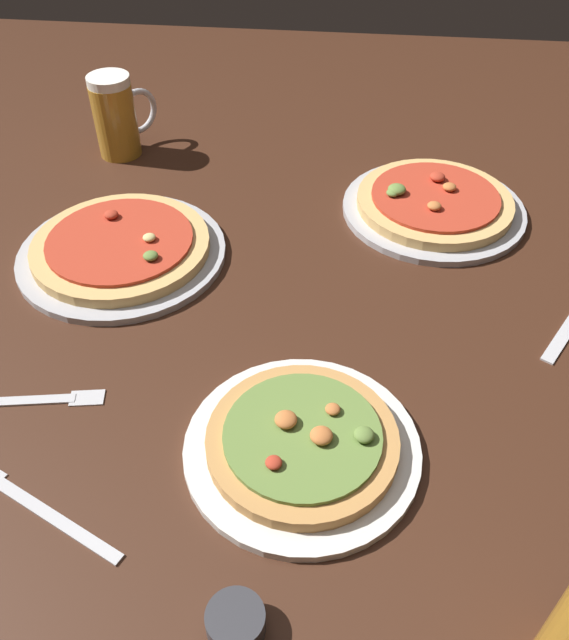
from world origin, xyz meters
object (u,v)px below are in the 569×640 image
Objects in this scene: beer_mug_amber at (117,116)px; pizza_plate_near at (302,443)px; ramekin_butter at (239,622)px; pizza_plate_far at (434,204)px; fork_left at (38,507)px; pizza_plate_side at (121,249)px; fork_spare at (22,400)px.

pizza_plate_near is at bearing -58.21° from beer_mug_amber.
ramekin_butter is (-0.04, -0.21, -0.00)m from pizza_plate_near.
pizza_plate_far is 0.80m from fork_left.
fork_spare is (-0.04, -0.31, -0.01)m from pizza_plate_side.
beer_mug_amber is 0.98m from ramekin_butter.
pizza_plate_near reaches higher than ramekin_butter.
pizza_plate_far is at bearing 73.41° from ramekin_butter.
fork_left is at bearing -61.25° from fork_spare.
pizza_plate_far reaches higher than ramekin_butter.
pizza_plate_side is at bearing 116.78° from ramekin_butter.
pizza_plate_near reaches higher than fork_spare.
fork_left is (0.14, -0.80, -0.08)m from beer_mug_amber.
pizza_plate_far is at bearing -13.63° from beer_mug_amber.
pizza_plate_near is 4.89× the size of ramekin_butter.
beer_mug_amber is at bearing 95.14° from fork_spare.
fork_spare is at bearing -97.33° from pizza_plate_side.
pizza_plate_far reaches higher than pizza_plate_side.
fork_left is at bearing -85.01° from pizza_plate_side.
pizza_plate_near is at bearing 21.06° from fork_left.
beer_mug_amber is at bearing 121.79° from pizza_plate_near.
pizza_plate_near is 0.89× the size of pizza_plate_far.
pizza_plate_side reaches higher than fork_left.
fork_left is (-0.47, -0.65, -0.01)m from pizza_plate_far.
pizza_plate_near is 0.31m from fork_left.
pizza_plate_side is 0.46m from fork_left.
pizza_plate_side is at bearing -73.57° from beer_mug_amber.
fork_left is at bearing -125.89° from pizza_plate_far.
pizza_plate_far is 1.44× the size of fork_spare.
beer_mug_amber is 2.72× the size of ramekin_butter.
fork_spare is at bearing -137.64° from pizza_plate_far.
pizza_plate_far is at bearing 71.20° from pizza_plate_near.
fork_left is 0.17m from fork_spare.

